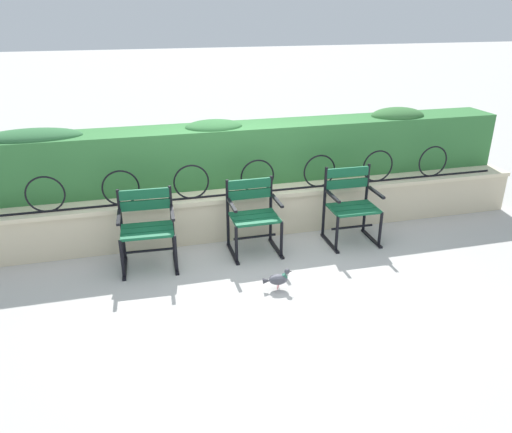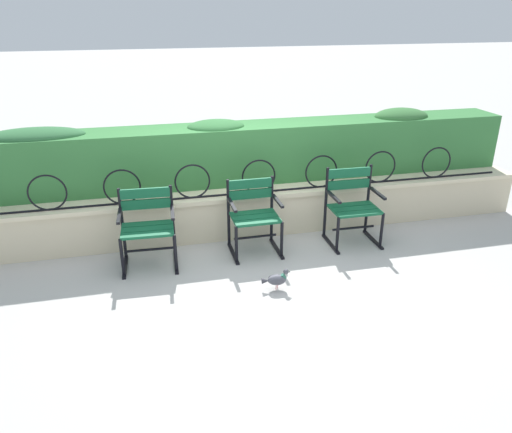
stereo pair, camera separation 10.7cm
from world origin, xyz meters
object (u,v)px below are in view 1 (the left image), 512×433
Objects in this scene: park_chair_left at (147,226)px; park_chair_centre at (253,214)px; park_chair_right at (351,204)px; pigeon_near_chairs at (278,279)px.

park_chair_left is 1.20m from park_chair_centre.
park_chair_left is 0.94× the size of park_chair_right.
park_chair_right is (2.40, 0.01, 0.01)m from park_chair_left.
park_chair_centre is 0.93× the size of park_chair_right.
park_chair_left is at bearing -177.98° from park_chair_centre.
pigeon_near_chairs is (1.22, -0.87, -0.35)m from park_chair_left.
park_chair_left is at bearing -179.82° from park_chair_right.
pigeon_near_chairs is at bearing -88.71° from park_chair_centre.
park_chair_left reaches higher than pigeon_near_chairs.
park_chair_right reaches higher than pigeon_near_chairs.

